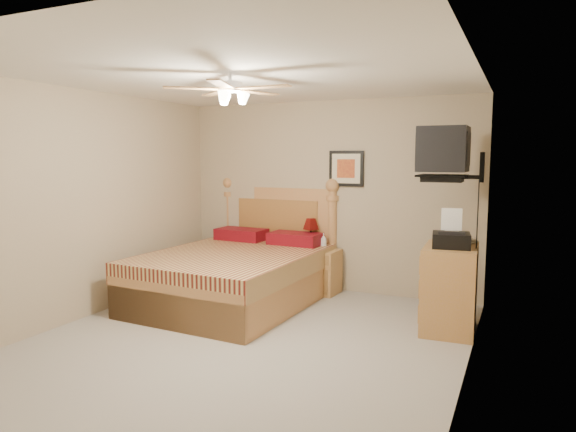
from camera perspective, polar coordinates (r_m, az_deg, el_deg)
floor at (r=5.08m, az=-4.90°, el=-13.85°), size 4.50×4.50×0.00m
ceiling at (r=4.82m, az=-5.20°, el=15.25°), size 4.00×4.50×0.04m
wall_back at (r=6.83m, az=4.36°, el=2.20°), size 4.00×0.04×2.50m
wall_front at (r=3.07m, az=-26.39°, el=-3.97°), size 4.00×0.04×2.50m
wall_left at (r=6.03m, az=-21.78°, el=1.16°), size 0.04×4.50×2.50m
wall_right at (r=4.18m, az=19.50°, el=-0.99°), size 0.04×4.50×2.50m
bed at (r=6.21m, az=-6.13°, el=-2.94°), size 1.86×2.38×1.49m
nightstand at (r=6.75m, az=3.37°, el=-6.13°), size 0.55×0.43×0.57m
table_lamp at (r=6.78m, az=2.56°, el=-1.92°), size 0.26×0.26×0.39m
lotion_bottle at (r=6.67m, az=3.97°, el=-2.86°), size 0.11×0.11×0.22m
framed_picture at (r=6.70m, az=6.50°, el=5.26°), size 0.46×0.04×0.46m
dresser at (r=5.53m, az=17.52°, el=-7.69°), size 0.55×0.77×0.87m
fax_machine at (r=5.35m, az=17.72°, el=-1.32°), size 0.41×0.43×0.38m
magazine_lower at (r=5.71m, az=18.04°, el=-2.66°), size 0.29×0.33×0.03m
magazine_upper at (r=5.73m, az=18.14°, el=-2.41°), size 0.27×0.30×0.02m
wall_tv at (r=5.51m, az=18.42°, el=6.65°), size 0.56×0.46×0.58m
ceiling_fan at (r=4.63m, az=-6.45°, el=13.84°), size 1.14×1.14×0.28m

